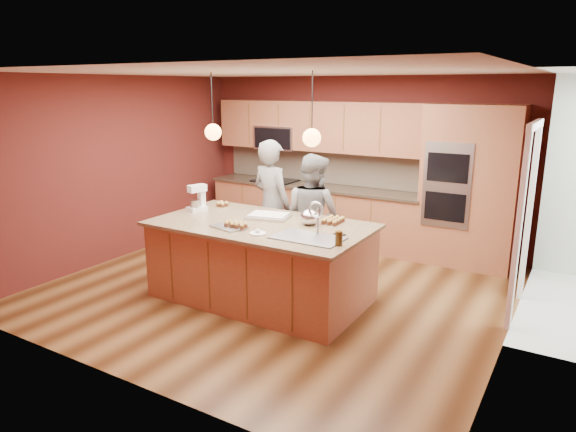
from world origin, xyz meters
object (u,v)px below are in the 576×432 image
Objects in this scene: stand_mixer at (197,200)px; person_right at (313,217)px; mixing_bowl at (310,217)px; island at (262,261)px; person_left at (272,206)px.

person_right is at bearing 52.90° from stand_mixer.
stand_mixer is at bearing -175.33° from mixing_bowl.
stand_mixer reaches higher than mixing_bowl.
island is at bearing 12.11° from stand_mixer.
person_right reaches higher than stand_mixer.
stand_mixer is (-1.08, 0.11, 0.61)m from island.
person_right reaches higher than mixing_bowl.
person_left is at bearing 73.50° from stand_mixer.
stand_mixer is at bearing 174.04° from island.
person_left reaches higher than mixing_bowl.
person_right is 7.41× the size of mixing_bowl.
person_left is 5.39× the size of stand_mixer.
island is 1.54× the size of person_right.
island reaches higher than stand_mixer.
mixing_bowl is at bearing 129.51° from person_right.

